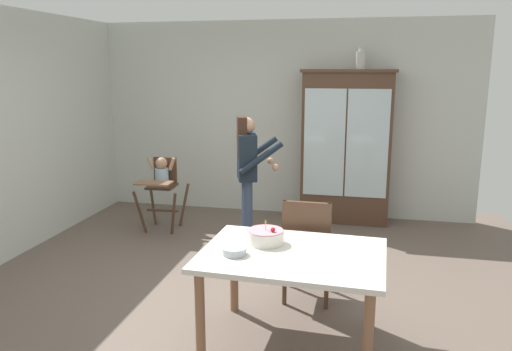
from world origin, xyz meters
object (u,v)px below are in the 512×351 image
Objects in this scene: dining_table at (292,265)px; high_chair_with_toddler at (162,180)px; serving_bowl at (234,251)px; birthday_cake at (266,237)px; dining_chair_far_side at (307,244)px; ceramic_vase at (361,60)px; adult_person at (248,166)px; china_cabinet at (346,147)px.

high_chair_with_toddler is at bearing 130.53° from dining_table.
serving_bowl is at bearing -162.26° from dining_table.
birthday_cake is 0.67m from dining_chair_far_side.
ceramic_vase is 0.20× the size of dining_table.
birthday_cake reaches higher than serving_bowl.
high_chair_with_toddler is 5.28× the size of serving_bowl.
adult_person is 8.50× the size of serving_bowl.
high_chair_with_toddler is (-2.42, -0.88, -1.51)m from ceramic_vase.
china_cabinet is 3.15m from birthday_cake.
adult_person reaches higher than serving_bowl.
birthday_cake is at bearing 178.76° from adult_person.
adult_person reaches higher than high_chair_with_toddler.
china_cabinet reaches higher than serving_bowl.
birthday_cake is (1.80, -2.23, 0.14)m from high_chair_with_toddler.
serving_bowl is at bearing -100.94° from china_cabinet.
dining_chair_far_side is (-0.36, -2.54, -1.61)m from ceramic_vase.
adult_person reaches higher than dining_table.
dining_chair_far_side is at bearing -94.84° from china_cabinet.
china_cabinet reaches higher than dining_table.
dining_table is (-0.25, -3.25, -0.38)m from china_cabinet.
ceramic_vase is at bearing 83.12° from dining_table.
birthday_cake reaches higher than dining_table.
birthday_cake is at bearing 147.18° from dining_table.
high_chair_with_toddler is 2.65m from dining_chair_far_side.
serving_bowl is at bearing 171.98° from adult_person.
high_chair_with_toddler is at bearing -159.00° from china_cabinet.
dining_table is 1.43× the size of dining_chair_far_side.
china_cabinet is at bearing 18.15° from high_chair_with_toddler.
ceramic_vase is 3.03m from dining_chair_far_side.
birthday_cake is at bearing 57.88° from serving_bowl.
ceramic_vase is at bearing 17.07° from high_chair_with_toddler.
dining_table is 0.44m from serving_bowl.
china_cabinet reaches higher than high_chair_with_toddler.
dining_chair_far_side is at bearing -41.74° from high_chair_with_toddler.
china_cabinet is 7.30× the size of birthday_cake.
adult_person is 1.90m from birthday_cake.
adult_person is 2.13m from serving_bowl.
dining_chair_far_side is at bearing 62.47° from serving_bowl.
serving_bowl is at bearing -59.88° from high_chair_with_toddler.
high_chair_with_toddler reaches higher than dining_table.
ceramic_vase is 0.28× the size of high_chair_with_toddler.
adult_person is at bearing 107.49° from birthday_cake.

